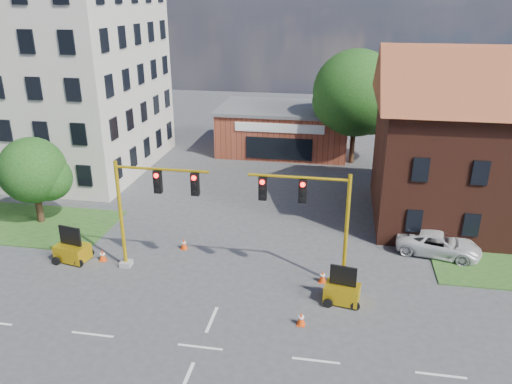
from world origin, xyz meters
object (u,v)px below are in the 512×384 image
(signal_mast_west, at_px, (149,204))
(signal_mast_east, at_px, (314,216))
(pickup_white, at_px, (439,244))
(trailer_west, at_px, (72,251))
(trailer_east, at_px, (342,291))

(signal_mast_west, xyz_separation_m, signal_mast_east, (8.71, 0.00, 0.00))
(signal_mast_east, bearing_deg, pickup_white, 32.14)
(signal_mast_west, distance_m, signal_mast_east, 8.71)
(signal_mast_west, xyz_separation_m, pickup_white, (15.81, 4.46, -3.26))
(signal_mast_west, bearing_deg, pickup_white, 15.75)
(signal_mast_west, relative_size, trailer_west, 3.04)
(trailer_west, bearing_deg, trailer_east, 5.32)
(signal_mast_west, distance_m, pickup_white, 16.75)
(signal_mast_west, distance_m, trailer_west, 5.88)
(trailer_west, bearing_deg, signal_mast_west, 10.30)
(signal_mast_east, xyz_separation_m, trailer_east, (1.62, -1.47, -3.32))
(signal_mast_west, relative_size, pickup_white, 1.30)
(signal_mast_west, height_order, trailer_west, signal_mast_west)
(signal_mast_east, bearing_deg, signal_mast_west, 180.00)
(signal_mast_west, bearing_deg, signal_mast_east, 0.00)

